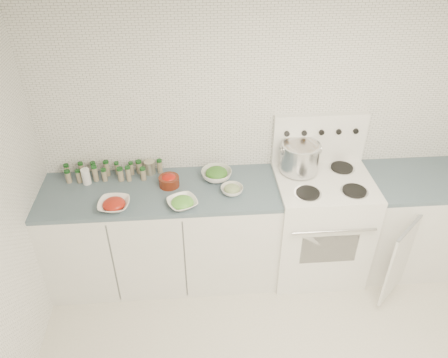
# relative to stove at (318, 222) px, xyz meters

# --- Properties ---
(room_walls) EXTENTS (3.54, 3.04, 2.52)m
(room_walls) POSITION_rel_stove_xyz_m (-0.48, -1.19, 1.06)
(room_walls) COLOR white
(room_walls) RESTS_ON ground
(counter_left) EXTENTS (1.85, 0.62, 0.90)m
(counter_left) POSITION_rel_stove_xyz_m (-1.30, 0.00, -0.05)
(counter_left) COLOR white
(counter_left) RESTS_ON ground
(stove) EXTENTS (0.76, 0.70, 1.36)m
(stove) POSITION_rel_stove_xyz_m (0.00, 0.00, 0.00)
(stove) COLOR white
(stove) RESTS_ON ground
(counter_right) EXTENTS (0.89, 0.90, 0.90)m
(counter_right) POSITION_rel_stove_xyz_m (0.82, -0.00, -0.05)
(counter_right) COLOR white
(counter_right) RESTS_ON ground
(stock_pot) EXTENTS (0.33, 0.30, 0.23)m
(stock_pot) POSITION_rel_stove_xyz_m (-0.18, 0.14, 0.58)
(stock_pot) COLOR silver
(stock_pot) RESTS_ON stove
(bowl_tomato) EXTENTS (0.25, 0.25, 0.08)m
(bowl_tomato) POSITION_rel_stove_xyz_m (-1.62, -0.19, 0.44)
(bowl_tomato) COLOR white
(bowl_tomato) RESTS_ON counter_left
(bowl_snowpea) EXTENTS (0.28, 0.28, 0.07)m
(bowl_snowpea) POSITION_rel_stove_xyz_m (-1.12, -0.20, 0.43)
(bowl_snowpea) COLOR white
(bowl_snowpea) RESTS_ON counter_left
(bowl_broccoli) EXTENTS (0.31, 0.31, 0.10)m
(bowl_broccoli) POSITION_rel_stove_xyz_m (-0.85, 0.13, 0.45)
(bowl_broccoli) COLOR white
(bowl_broccoli) RESTS_ON counter_left
(bowl_zucchini) EXTENTS (0.19, 0.19, 0.07)m
(bowl_zucchini) POSITION_rel_stove_xyz_m (-0.74, -0.07, 0.44)
(bowl_zucchini) COLOR white
(bowl_zucchini) RESTS_ON counter_left
(bowl_pepper) EXTENTS (0.16, 0.16, 0.10)m
(bowl_pepper) POSITION_rel_stove_xyz_m (-1.23, 0.06, 0.45)
(bowl_pepper) COLOR #561D0E
(bowl_pepper) RESTS_ON counter_left
(salt_canister) EXTENTS (0.07, 0.07, 0.13)m
(salt_canister) POSITION_rel_stove_xyz_m (-1.87, 0.14, 0.47)
(salt_canister) COLOR white
(salt_canister) RESTS_ON counter_left
(tin_can) EXTENTS (0.10, 0.10, 0.11)m
(tin_can) POSITION_rel_stove_xyz_m (-1.38, 0.25, 0.46)
(tin_can) COLOR #B3AE98
(tin_can) RESTS_ON counter_left
(spice_cluster) EXTENTS (0.79, 0.15, 0.14)m
(spice_cluster) POSITION_rel_stove_xyz_m (-1.70, 0.21, 0.46)
(spice_cluster) COLOR gray
(spice_cluster) RESTS_ON counter_left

